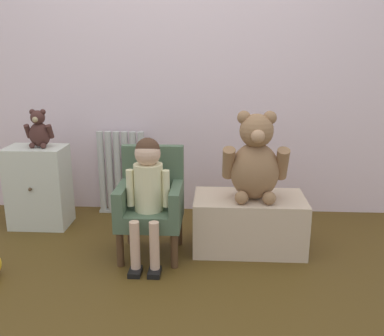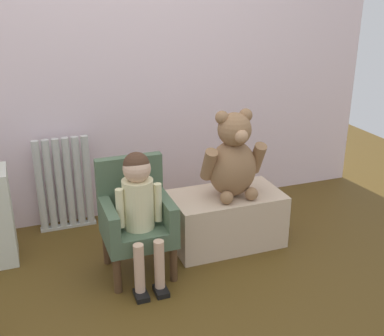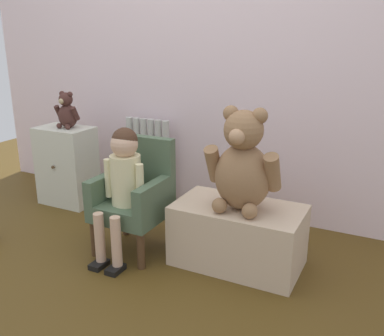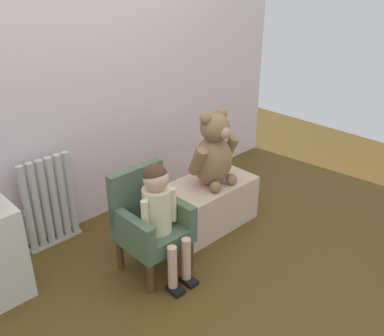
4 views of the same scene
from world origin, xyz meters
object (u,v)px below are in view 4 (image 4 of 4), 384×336
(child_figure, at_px, (160,206))
(radiator, at_px, (50,203))
(child_armchair, at_px, (149,221))
(large_teddy_bear, at_px, (214,153))
(low_bench, at_px, (208,204))

(child_figure, bearing_deg, radiator, 113.09)
(child_armchair, height_order, large_teddy_bear, large_teddy_bear)
(radiator, height_order, low_bench, radiator)
(radiator, xyz_separation_m, low_bench, (0.93, -0.56, -0.15))
(radiator, xyz_separation_m, large_teddy_bear, (0.95, -0.59, 0.26))
(child_armchair, relative_size, child_figure, 0.88)
(child_armchair, bearing_deg, large_teddy_bear, 5.84)
(radiator, distance_m, large_teddy_bear, 1.15)
(child_figure, relative_size, large_teddy_bear, 1.38)
(child_armchair, distance_m, low_bench, 0.63)
(radiator, bearing_deg, child_figure, -66.91)
(radiator, height_order, child_armchair, child_armchair)
(child_figure, distance_m, low_bench, 0.71)
(low_bench, bearing_deg, large_teddy_bear, -49.29)
(radiator, xyz_separation_m, child_armchair, (0.32, -0.65, 0.02))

